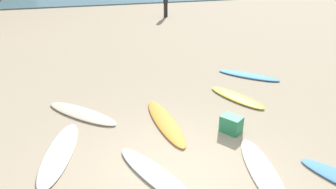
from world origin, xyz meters
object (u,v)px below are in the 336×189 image
Objects in this scene: surfboard_1 at (155,175)px; beach_cooler at (231,124)px; surfboard_6 at (263,172)px; surfboard_0 at (248,75)px; surfboard_4 at (59,153)px; surfboard_5 at (165,122)px; surfboard_3 at (82,113)px; beachgoer_near at (166,1)px; surfboard_2 at (237,97)px.

beach_cooler reaches higher than surfboard_1.
surfboard_6 is at bearing 142.13° from surfboard_1.
surfboard_0 and surfboard_4 have the same top height.
surfboard_5 is at bearing -135.47° from surfboard_1.
surfboard_0 reaches higher than surfboard_5.
surfboard_1 is 2.47m from beach_cooler.
surfboard_5 reaches higher than surfboard_6.
surfboard_5 is at bearing 109.49° from surfboard_3.
surfboard_6 is (3.56, -3.39, -0.01)m from surfboard_3.
surfboard_0 is 4.34× the size of beach_cooler.
surfboard_4 is at bearing 179.38° from beach_cooler.
surfboard_5 is (-3.53, -2.37, -0.00)m from surfboard_0.
surfboard_0 is at bearing 56.85° from beach_cooler.
beach_cooler is at bearing 98.07° from surfboard_6.
surfboard_3 reaches higher than surfboard_6.
surfboard_1 is at bearing 70.34° from surfboard_3.
surfboard_3 is (-1.41, 2.95, -0.00)m from surfboard_1.
surfboard_4 is 1.43× the size of beachgoer_near.
surfboard_2 is (-1.13, -1.49, 0.00)m from surfboard_0.
surfboard_3 is at bearing 153.67° from beach_cooler.
surfboard_3 is (-5.62, -1.38, 0.00)m from surfboard_0.
surfboard_4 is 5.02× the size of beach_cooler.
beachgoer_near reaches higher than surfboard_3.
surfboard_6 is at bearing 115.48° from surfboard_5.
surfboard_4 is at bearing -8.70° from surfboard_2.
surfboard_6 is at bearing -90.24° from beach_cooler.
surfboard_2 is 4.49m from surfboard_3.
surfboard_6 is (4.06, -1.67, -0.01)m from surfboard_4.
surfboard_5 is at bearing 152.31° from beach_cooler.
surfboard_0 is 1.24× the size of beachgoer_near.
surfboard_1 reaches higher than surfboard_0.
beachgoer_near reaches higher than beach_cooler.
beachgoer_near is at bearing 92.54° from surfboard_6.
surfboard_5 is (2.59, 0.73, -0.00)m from surfboard_4.
surfboard_2 reaches higher than surfboard_3.
surfboard_3 is at bearing -31.33° from surfboard_5.
surfboard_0 and surfboard_3 have the same top height.
surfboard_4 is 4.39m from surfboard_6.
surfboard_1 is at bearing 64.99° from surfboard_5.
surfboard_0 is at bearing 39.26° from surfboard_4.
surfboard_4 is at bearing 18.53° from beachgoer_near.
beach_cooler is (1.48, -0.77, 0.17)m from surfboard_5.
beach_cooler is at bearing -172.23° from surfboard_0.
surfboard_3 reaches higher than surfboard_5.
beachgoer_near reaches higher than surfboard_5.
surfboard_1 is at bearing -20.52° from surfboard_4.
surfboard_3 is (-4.48, 0.11, -0.00)m from surfboard_2.
beachgoer_near is (5.52, 12.86, 0.92)m from surfboard_4.
surfboard_5 is at bearing 28.17° from beachgoer_near.
beachgoer_near reaches higher than surfboard_6.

